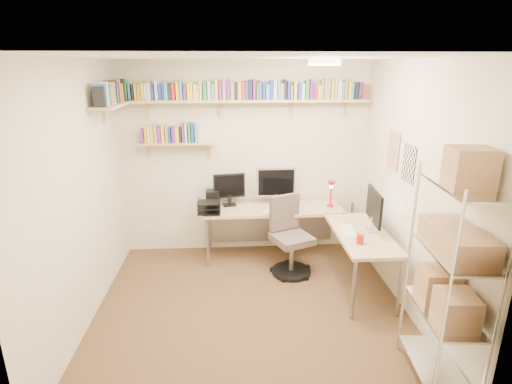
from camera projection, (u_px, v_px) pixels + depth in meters
ground at (251, 308)px, 4.20m from camera, size 3.20×3.20×0.00m
room_shell at (251, 165)px, 3.73m from camera, size 3.24×3.04×2.52m
wall_shelves at (211, 100)px, 4.79m from camera, size 3.12×1.09×0.80m
corner_desk at (285, 214)px, 4.93m from camera, size 2.11×1.75×1.19m
office_chair at (290, 241)px, 4.83m from camera, size 0.55×0.56×0.95m
wire_rack at (453, 256)px, 2.89m from camera, size 0.43×0.78×1.92m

